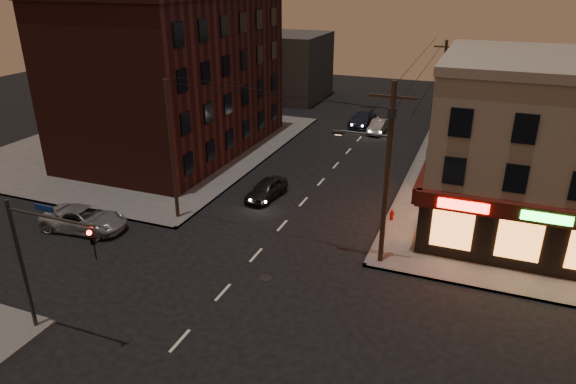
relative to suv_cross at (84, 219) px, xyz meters
The scene contains 16 objects.
ground 11.75m from the suv_cross, 14.71° to the right, with size 120.00×120.00×0.00m, color black.
sidewalk_nw 17.37m from the suv_cross, 112.57° to the left, with size 24.00×28.00×0.15m, color #514F4C.
pizza_building 29.57m from the suv_cross, 20.97° to the left, with size 15.85×12.85×10.50m.
brick_apartment 17.37m from the suv_cross, 101.15° to the left, with size 12.00×20.00×13.00m, color #451A16.
bg_building_ne_a 43.32m from the suv_cross, 54.11° to the left, with size 10.00×12.00×7.00m, color #3F3D3A.
bg_building_nw 39.19m from the suv_cross, 92.44° to the left, with size 9.00×10.00×8.00m, color #3F3D3A.
bg_building_ne_b 54.34m from the suv_cross, 64.54° to the left, with size 8.00×8.00×6.00m, color #3F3D3A.
utility_pole_main 18.92m from the suv_cross, ahead, with size 4.20×0.44×10.00m.
utility_pole_far 34.45m from the suv_cross, 57.99° to the left, with size 0.26×0.26×9.00m, color #382619.
utility_pole_west 6.95m from the suv_cross, 37.81° to the left, with size 0.24×0.24×9.00m, color #382619.
traffic_signal 10.89m from the suv_cross, 56.06° to the right, with size 4.49×0.32×6.47m.
suv_cross is the anchor object (origin of this frame).
sedan_near 12.24m from the suv_cross, 44.95° to the left, with size 1.65×4.10×1.40m, color black.
sedan_mid 30.49m from the suv_cross, 65.67° to the left, with size 1.37×3.94×1.30m, color gray.
sedan_far 31.67m from the suv_cross, 70.83° to the left, with size 2.07×5.10×1.48m, color #191D33.
fire_hydrant 19.52m from the suv_cross, 24.62° to the left, with size 0.34×0.34×0.74m.
Camera 1 is at (11.09, -19.15, 14.93)m, focal length 32.00 mm.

